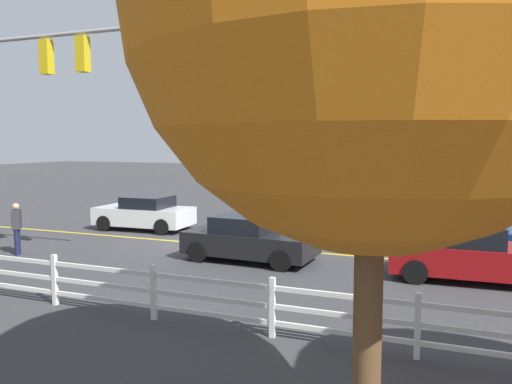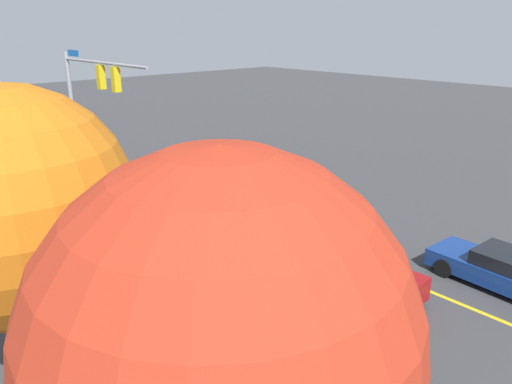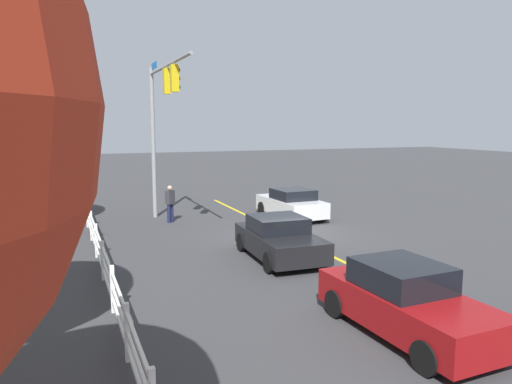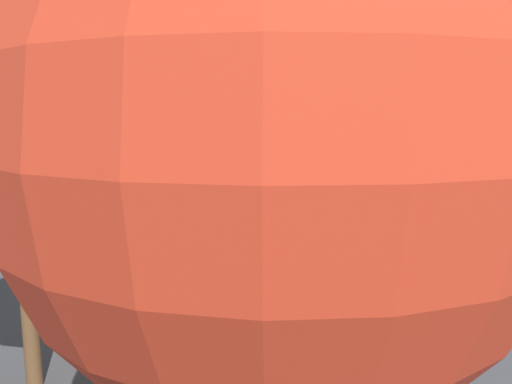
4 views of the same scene
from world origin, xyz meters
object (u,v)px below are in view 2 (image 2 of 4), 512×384
Objects in this scene: car_1 at (207,171)px; tree_0 at (13,207)px; car_3 at (504,270)px; pedestrian at (102,182)px; car_2 at (230,218)px; car_0 at (355,271)px; tree_1 at (223,337)px.

tree_0 reaches higher than car_1.
car_3 is 2.79× the size of pedestrian.
car_2 is at bearing 24.73° from car_3.
pedestrian reaches higher than car_3.
car_1 is (12.52, -3.50, -0.03)m from car_0.
car_2 is (-6.16, 3.49, -0.01)m from car_1.
car_0 is 10.43m from tree_1.
car_0 is 0.91× the size of car_3.
car_1 is 7.08m from car_2.
car_3 is 13.14m from tree_1.
car_1 is 15.69m from car_3.
car_1 is 17.69m from tree_0.
tree_1 is at bearing 141.61° from car_1.
car_3 is at bearing 178.72° from car_1.
car_1 is 0.99× the size of car_2.
car_3 is 14.57m from tree_0.
car_0 is at bearing -97.45° from tree_0.
tree_1 is (-1.07, 12.50, 3.92)m from car_3.
tree_0 is 1.04× the size of tree_1.
tree_0 is (4.40, 13.20, 4.32)m from car_3.
car_3 is at bearing 161.30° from pedestrian.
car_0 is 13.00m from car_1.
car_2 is 7.62m from pedestrian.
car_1 is 0.55× the size of tree_0.
car_1 is 5.68m from pedestrian.
pedestrian is at bearing -161.54° from car_2.
car_3 is at bearing 47.88° from car_0.
tree_1 reaches higher than car_2.
tree_1 is at bearing -36.81° from car_2.
car_0 is 2.54× the size of pedestrian.
car_0 is at bearing 162.14° from car_1.
car_3 is (-9.52, -3.75, -0.05)m from car_2.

